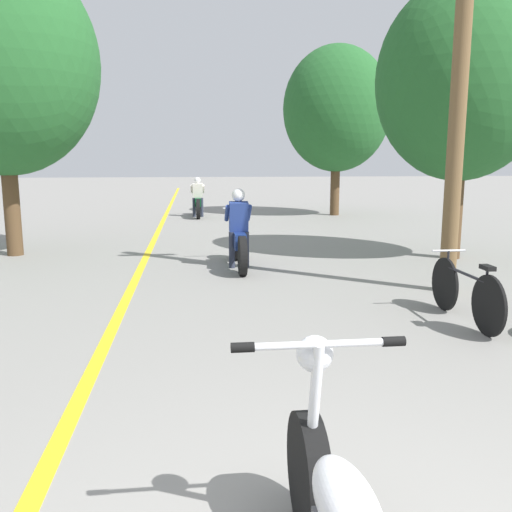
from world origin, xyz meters
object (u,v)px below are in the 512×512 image
object	(u,v)px
roadside_tree_right_near	(463,81)
motorcycle_rider_lead	(239,238)
utility_pole	(462,40)
roadside_tree_right_far	(337,109)
bicycle_parked	(465,292)
motorcycle_rider_far	(198,202)
roadside_tree_left	(1,64)

from	to	relation	value
roadside_tree_right_near	motorcycle_rider_lead	world-z (taller)	roadside_tree_right_near
utility_pole	roadside_tree_right_far	distance (m)	11.28
roadside_tree_right_near	bicycle_parked	xyz separation A→B (m)	(-1.89, -4.16, -3.05)
roadside_tree_right_near	motorcycle_rider_far	xyz separation A→B (m)	(-4.98, 8.59, -2.91)
motorcycle_rider_far	bicycle_parked	xyz separation A→B (m)	(3.09, -12.74, -0.14)
roadside_tree_left	utility_pole	bearing A→B (deg)	-28.15
roadside_tree_left	motorcycle_rider_lead	world-z (taller)	roadside_tree_left
utility_pole	motorcycle_rider_lead	world-z (taller)	utility_pole
motorcycle_rider_lead	motorcycle_rider_far	size ratio (longest dim) A/B	1.02
motorcycle_rider_lead	bicycle_parked	distance (m)	4.45
utility_pole	roadside_tree_left	world-z (taller)	utility_pole
utility_pole	bicycle_parked	distance (m)	3.61
utility_pole	roadside_tree_left	size ratio (longest dim) A/B	1.17
roadside_tree_right_near	roadside_tree_left	size ratio (longest dim) A/B	0.89
roadside_tree_right_near	roadside_tree_right_far	world-z (taller)	roadside_tree_right_far
roadside_tree_right_far	utility_pole	bearing A→B (deg)	-96.21
utility_pole	roadside_tree_right_near	distance (m)	2.97
roadside_tree_right_far	bicycle_parked	xyz separation A→B (m)	(-1.74, -12.75, -3.28)
roadside_tree_right_near	motorcycle_rider_far	bearing A→B (deg)	120.12
utility_pole	roadside_tree_right_near	world-z (taller)	utility_pole
roadside_tree_left	motorcycle_rider_far	world-z (taller)	roadside_tree_left
motorcycle_rider_lead	motorcycle_rider_far	distance (m)	9.05
roadside_tree_right_far	motorcycle_rider_far	distance (m)	5.76
utility_pole	roadside_tree_right_near	bearing A→B (deg)	62.44
roadside_tree_right_near	roadside_tree_right_far	size ratio (longest dim) A/B	0.92
motorcycle_rider_lead	bicycle_parked	world-z (taller)	motorcycle_rider_lead
utility_pole	motorcycle_rider_lead	distance (m)	4.79
motorcycle_rider_far	bicycle_parked	size ratio (longest dim) A/B	1.20
roadside_tree_left	roadside_tree_right_near	bearing A→B (deg)	-8.80
roadside_tree_right_far	motorcycle_rider_lead	xyz separation A→B (m)	(-4.18, -9.03, -3.11)
roadside_tree_right_far	motorcycle_rider_far	bearing A→B (deg)	-179.89
roadside_tree_right_near	roadside_tree_right_far	bearing A→B (deg)	91.00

